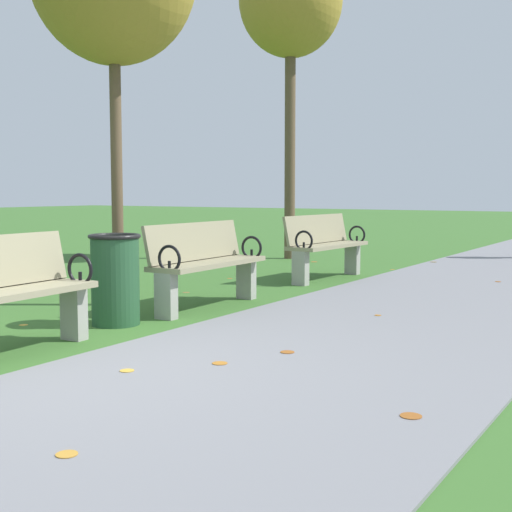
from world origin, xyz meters
The scene contains 6 objects.
ground_plane centered at (0.00, 0.00, 0.00)m, with size 80.00×80.00×0.00m, color #386628.
park_bench_2 centered at (-0.50, 2.55, 0.49)m, with size 0.51×1.61×0.90m.
park_bench_3 centered at (-0.50, 5.37, 0.49)m, with size 0.55×1.62×0.90m.
tree_3 centered at (-2.40, 7.72, 4.56)m, with size 1.85×1.85×5.63m.
trash_bin centered at (-0.65, 1.35, 0.42)m, with size 0.48×0.48×0.84m.
scattered_leaves centered at (0.79, 3.08, 0.02)m, with size 4.69×10.08×0.02m.
Camera 1 is at (3.83, -3.34, 1.23)m, focal length 48.75 mm.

